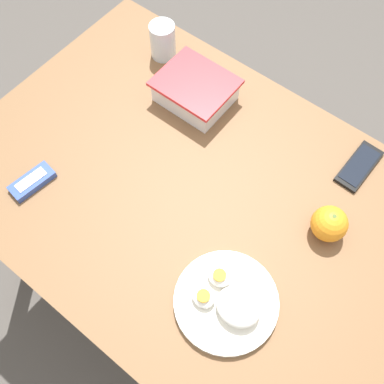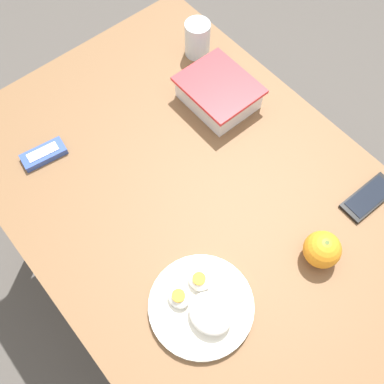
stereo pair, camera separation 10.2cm
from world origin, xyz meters
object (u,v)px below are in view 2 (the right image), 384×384
(food_container, at_px, (218,94))
(drinking_glass, at_px, (197,39))
(candy_bar, at_px, (44,154))
(rice_plate, at_px, (202,306))
(orange_fruit, at_px, (322,250))
(cell_phone, at_px, (369,197))

(food_container, height_order, drinking_glass, drinking_glass)
(candy_bar, relative_size, drinking_glass, 1.12)
(food_container, xyz_separation_m, rice_plate, (0.40, -0.40, -0.01))
(orange_fruit, xyz_separation_m, cell_phone, (-0.02, 0.21, -0.04))
(candy_bar, distance_m, cell_phone, 0.82)
(orange_fruit, distance_m, candy_bar, 0.72)
(candy_bar, xyz_separation_m, drinking_glass, (-0.02, 0.53, 0.04))
(food_container, relative_size, drinking_glass, 1.89)
(cell_phone, bearing_deg, candy_bar, -138.58)
(cell_phone, xyz_separation_m, drinking_glass, (-0.64, -0.01, 0.05))
(orange_fruit, bearing_deg, food_container, 165.82)
(food_container, height_order, rice_plate, food_container)
(candy_bar, xyz_separation_m, cell_phone, (0.61, 0.54, -0.00))
(cell_phone, height_order, drinking_glass, drinking_glass)
(orange_fruit, distance_m, rice_plate, 0.29)
(rice_plate, distance_m, drinking_glass, 0.75)
(orange_fruit, xyz_separation_m, rice_plate, (-0.08, -0.28, -0.02))
(food_container, bearing_deg, drinking_glass, 156.98)
(food_container, bearing_deg, candy_bar, -108.56)
(rice_plate, distance_m, candy_bar, 0.56)
(rice_plate, relative_size, candy_bar, 1.93)
(food_container, relative_size, candy_bar, 1.68)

